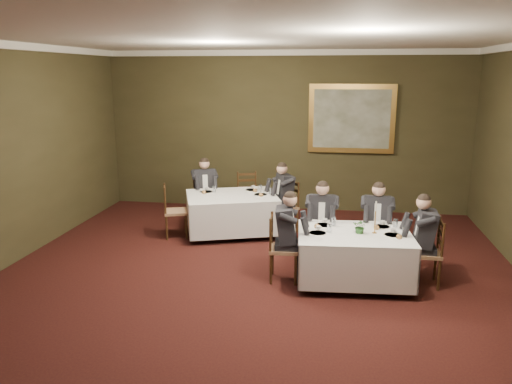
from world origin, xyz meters
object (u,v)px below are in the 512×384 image
(table_second, at_px, (232,211))
(diner_main_endright, at_px, (426,251))
(diner_sec_endright, at_px, (285,205))
(painting, at_px, (351,119))
(diner_main_backright, at_px, (376,232))
(chair_main_endleft, at_px, (283,261))
(table_main, at_px, (354,253))
(candlestick, at_px, (375,221))
(diner_sec_backleft, at_px, (205,198))
(chair_main_endright, at_px, (425,266))
(chair_sec_backright, at_px, (248,206))
(diner_main_backleft, at_px, (321,231))
(centerpiece, at_px, (360,226))
(chair_main_backleft, at_px, (321,244))
(chair_sec_endleft, at_px, (176,222))
(diner_main_endleft, at_px, (284,247))
(chair_sec_endright, at_px, (286,216))
(chair_sec_backleft, at_px, (205,208))
(chair_main_backright, at_px, (375,245))

(table_second, relative_size, diner_main_endright, 1.50)
(diner_sec_endright, bearing_deg, painting, -64.41)
(diner_main_backright, bearing_deg, chair_main_endleft, 36.30)
(table_second, height_order, diner_main_backright, diner_main_backright)
(table_main, distance_m, chair_main_endleft, 1.05)
(table_main, distance_m, candlestick, 0.57)
(chair_main_endleft, relative_size, diner_sec_backleft, 0.74)
(table_second, relative_size, chair_main_endright, 2.01)
(diner_main_backright, bearing_deg, painting, -80.09)
(chair_main_endright, relative_size, chair_sec_backright, 1.00)
(diner_main_backleft, xyz_separation_m, diner_main_backright, (0.88, 0.06, 0.00))
(diner_sec_endright, relative_size, centerpiece, 5.85)
(chair_main_backleft, xyz_separation_m, chair_main_endright, (1.53, -0.73, 0.00))
(chair_sec_backright, relative_size, chair_sec_endleft, 1.00)
(diner_main_endleft, xyz_separation_m, chair_sec_endright, (-0.21, 2.39, -0.23))
(chair_main_backleft, relative_size, diner_main_backleft, 0.74)
(diner_main_backleft, relative_size, diner_main_endleft, 1.00)
(chair_sec_backright, relative_size, centerpiece, 4.35)
(diner_main_backleft, distance_m, chair_sec_endright, 1.70)
(painting, bearing_deg, table_second, -138.90)
(diner_main_endleft, xyz_separation_m, diner_sec_endright, (-0.22, 2.38, 0.00))
(diner_main_endleft, xyz_separation_m, chair_sec_backright, (-1.07, 3.00, -0.23))
(table_main, distance_m, diner_main_endright, 1.03)
(table_second, xyz_separation_m, diner_main_backright, (2.62, -1.11, 0.06))
(chair_sec_backleft, distance_m, diner_sec_endright, 1.75)
(chair_main_backright, relative_size, chair_main_endleft, 1.00)
(diner_sec_endright, bearing_deg, diner_sec_backleft, 52.67)
(diner_main_endright, xyz_separation_m, candlestick, (-0.74, -0.04, 0.43))
(diner_main_endleft, distance_m, candlestick, 1.38)
(diner_main_endright, distance_m, chair_sec_backright, 4.23)
(chair_main_backleft, relative_size, centerpiece, 4.35)
(diner_sec_backleft, height_order, centerpiece, diner_sec_backleft)
(chair_sec_endleft, bearing_deg, chair_main_endleft, 32.94)
(chair_main_backleft, distance_m, diner_main_backright, 0.91)
(diner_main_endleft, xyz_separation_m, diner_sec_backleft, (-1.92, 2.70, 0.00))
(diner_main_backleft, distance_m, candlestick, 1.17)
(diner_main_endright, relative_size, diner_sec_endright, 1.00)
(chair_main_backleft, xyz_separation_m, diner_sec_backleft, (-2.45, 1.82, 0.23))
(diner_main_endright, xyz_separation_m, chair_sec_backleft, (-3.97, 2.56, -0.23))
(chair_sec_backleft, xyz_separation_m, diner_sec_endright, (1.71, -0.33, 0.23))
(diner_sec_backleft, bearing_deg, centerpiece, 115.87)
(chair_main_backright, height_order, chair_main_endleft, same)
(chair_main_endright, bearing_deg, chair_main_backleft, 66.73)
(diner_main_backright, bearing_deg, chair_sec_endleft, -8.97)
(diner_main_endright, bearing_deg, chair_main_backleft, 66.57)
(chair_main_endright, height_order, diner_main_endright, diner_main_endright)
(diner_main_endleft, bearing_deg, centerpiece, 89.12)
(table_second, xyz_separation_m, diner_sec_backleft, (-0.71, 0.66, 0.06))
(chair_main_backright, relative_size, painting, 0.55)
(table_second, distance_m, diner_main_endright, 3.77)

